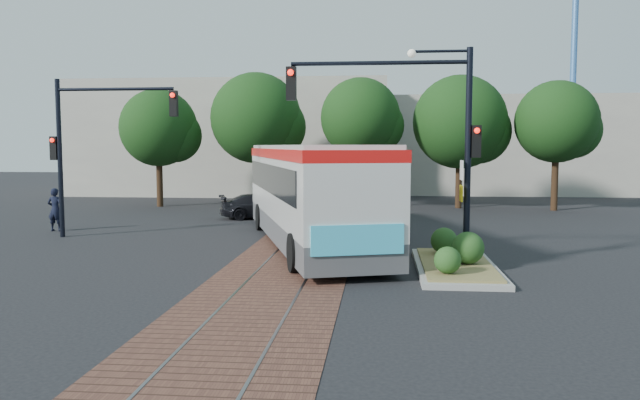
% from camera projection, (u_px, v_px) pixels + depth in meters
% --- Properties ---
extents(ground, '(120.00, 120.00, 0.00)m').
position_uv_depth(ground, '(292.00, 260.00, 19.05)').
color(ground, black).
rests_on(ground, ground).
extents(trackbed, '(3.60, 40.00, 0.02)m').
position_uv_depth(trackbed, '(308.00, 240.00, 23.02)').
color(trackbed, brown).
rests_on(trackbed, ground).
extents(tree_row, '(26.40, 5.60, 7.67)m').
position_uv_depth(tree_row, '(355.00, 121.00, 34.79)').
color(tree_row, '#382314').
rests_on(tree_row, ground).
extents(warehouses, '(40.00, 13.00, 8.00)m').
position_uv_depth(warehouses, '(339.00, 141.00, 47.27)').
color(warehouses, '#ADA899').
rests_on(warehouses, ground).
extents(crane, '(8.00, 0.50, 18.00)m').
position_uv_depth(crane, '(574.00, 53.00, 50.05)').
color(crane, '#3F72B2').
rests_on(crane, ground).
extents(city_bus, '(6.56, 13.36, 3.52)m').
position_uv_depth(city_bus, '(309.00, 189.00, 21.98)').
color(city_bus, '#49494C').
rests_on(city_bus, ground).
extents(traffic_island, '(2.20, 5.20, 1.13)m').
position_uv_depth(traffic_island, '(456.00, 258.00, 17.66)').
color(traffic_island, gray).
rests_on(traffic_island, ground).
extents(signal_pole_main, '(5.49, 0.46, 6.00)m').
position_uv_depth(signal_pole_main, '(424.00, 122.00, 17.51)').
color(signal_pole_main, black).
rests_on(signal_pole_main, ground).
extents(signal_pole_left, '(4.99, 0.34, 6.00)m').
position_uv_depth(signal_pole_left, '(88.00, 136.00, 23.50)').
color(signal_pole_left, black).
rests_on(signal_pole_left, ground).
extents(officer, '(0.65, 0.42, 1.77)m').
position_uv_depth(officer, '(55.00, 210.00, 25.51)').
color(officer, black).
rests_on(officer, ground).
extents(parked_car, '(4.37, 2.87, 1.18)m').
position_uv_depth(parked_car, '(262.00, 206.00, 30.02)').
color(parked_car, black).
rests_on(parked_car, ground).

